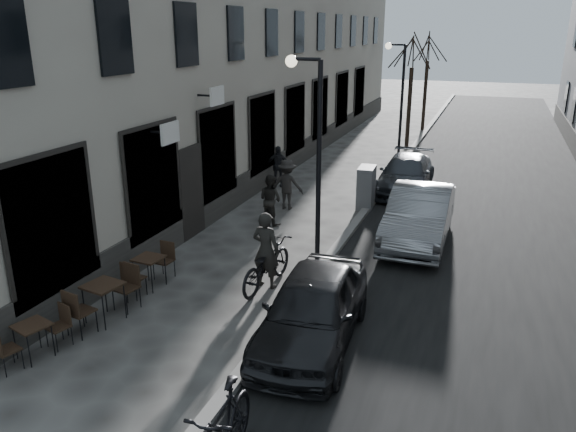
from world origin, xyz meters
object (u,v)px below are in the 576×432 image
Objects in this scene: tree_far at (429,47)px; pedestrian_far at (278,166)px; utility_cabinet at (366,187)px; car_far at (406,174)px; car_mid at (419,215)px; pedestrian_near at (270,200)px; bistro_set_a at (33,337)px; bicycle at (266,264)px; pedestrian_mid at (287,185)px; tree_near at (413,51)px; bistro_set_b at (104,299)px; bistro_set_c at (149,269)px; car_near at (313,309)px; streetlamp_near at (312,140)px; streetlamp_far at (398,90)px.

tree_far reaches higher than pedestrian_far.
utility_cabinet is 2.59m from car_far.
pedestrian_near is at bearing -179.51° from car_mid.
bistro_set_a is at bearing -97.31° from tree_far.
car_far reaches higher than bicycle.
pedestrian_far reaches higher than utility_cabinet.
pedestrian_mid is at bearing -68.49° from pedestrian_near.
tree_near is 3.38× the size of bistro_set_b.
tree_far is at bearing -76.96° from pedestrian_near.
pedestrian_mid reaches higher than bistro_set_b.
pedestrian_mid reaches higher than pedestrian_near.
car_mid is (2.06, -2.54, 0.06)m from utility_cabinet.
car_near is (4.23, -0.99, 0.25)m from bistro_set_c.
streetlamp_near is 7.21m from bistro_set_a.
car_near is (4.19, 0.67, 0.20)m from bistro_set_b.
pedestrian_far is 11.09m from car_near.
utility_cabinet is 3.51m from pedestrian_near.
tree_near is at bearing 84.43° from bistro_set_c.
tree_far reaches higher than streetlamp_near.
tree_near is 19.88m from bistro_set_b.
bistro_set_b is 0.39× the size of car_far.
utility_cabinet is 0.84× the size of pedestrian_mid.
pedestrian_far is (-3.68, 1.45, 0.08)m from utility_cabinet.
bistro_set_c is 10.91m from car_far.
car_mid is at bearing -159.39° from pedestrian_near.
tree_near is at bearing -85.52° from bicycle.
pedestrian_near is at bearing -96.68° from tree_far.
utility_cabinet reaches higher than bicycle.
tree_far is at bearing -84.94° from bicycle.
pedestrian_near reaches higher than car_near.
pedestrian_near reaches higher than pedestrian_far.
streetlamp_far is 10.01m from pedestrian_near.
bistro_set_b is (-3.02, -16.19, -2.66)m from streetlamp_far.
streetlamp_near is at bearing -90.28° from tree_near.
car_mid is at bearing -76.23° from streetlamp_far.
pedestrian_far is at bearing 144.74° from car_mid.
bistro_set_b is 1.67m from bistro_set_c.
tree_far is 22.96m from bicycle.
bicycle is (2.80, 4.17, 0.14)m from bistro_set_a.
bistro_set_b is at bearing -125.76° from streetlamp_near.
utility_cabinet is (0.25, 5.12, -2.47)m from streetlamp_near.
pedestrian_near reaches higher than bistro_set_c.
bistro_set_b is 1.10× the size of pedestrian_far.
car_near is (3.32, -7.62, -0.12)m from pedestrian_mid.
tree_near is at bearing -80.12° from pedestrian_near.
bistro_set_b is at bearing -99.15° from tree_near.
tree_near reaches higher than pedestrian_near.
car_far is (4.53, 13.28, 0.22)m from bistro_set_a.
pedestrian_far is at bearing -68.82° from pedestrian_mid.
tree_far reaches higher than bicycle.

